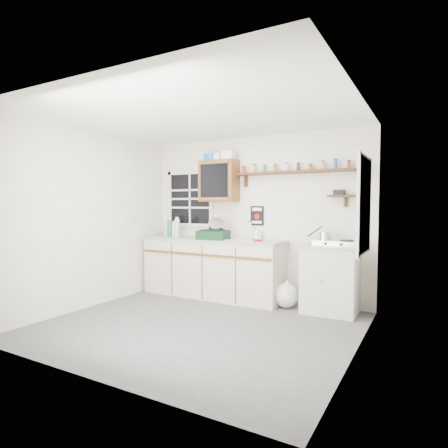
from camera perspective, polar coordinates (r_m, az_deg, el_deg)
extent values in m
cube|color=#48484A|center=(4.67, -3.92, -15.28)|extent=(3.60, 3.20, 0.02)
cube|color=white|center=(4.56, -4.04, 16.37)|extent=(3.60, 3.20, 0.02)
cube|color=beige|center=(5.64, -19.54, 0.74)|extent=(0.02, 3.20, 2.50)
cube|color=beige|center=(3.77, 19.71, -0.30)|extent=(0.02, 3.20, 2.50)
cube|color=beige|center=(5.85, 4.70, 0.98)|extent=(3.60, 0.02, 2.50)
cube|color=beige|center=(3.22, -19.89, -0.83)|extent=(3.60, 0.02, 2.50)
cube|color=beige|center=(5.94, -1.77, -6.85)|extent=(2.27, 0.60, 0.88)
cube|color=#94979B|center=(5.88, -1.78, -2.42)|extent=(2.31, 0.62, 0.04)
cube|color=brown|center=(6.13, -10.14, -4.12)|extent=(0.53, 0.02, 0.03)
cube|color=brown|center=(5.79, -5.79, -4.51)|extent=(0.53, 0.02, 0.03)
cube|color=brown|center=(5.49, -0.92, -4.91)|extent=(0.53, 0.02, 0.03)
cube|color=brown|center=(5.23, 4.49, -5.31)|extent=(0.53, 0.02, 0.03)
cube|color=beige|center=(5.27, 15.92, -8.22)|extent=(0.70, 0.55, 0.88)
cube|color=#94979B|center=(5.20, 15.99, -3.30)|extent=(0.73, 0.57, 0.03)
cube|color=silver|center=(5.62, 2.91, -2.42)|extent=(0.52, 0.44, 0.03)
cylinder|color=silver|center=(5.73, 4.07, -0.96)|extent=(0.02, 0.02, 0.28)
cylinder|color=silver|center=(5.67, 3.81, 0.31)|extent=(0.02, 0.14, 0.02)
cube|color=brown|center=(5.97, -0.76, 6.55)|extent=(0.60, 0.30, 0.65)
cube|color=black|center=(5.83, -1.56, 6.64)|extent=(0.48, 0.02, 0.52)
cylinder|color=#1B57B4|center=(6.08, -1.95, 10.08)|extent=(0.24, 0.24, 0.11)
cube|color=white|center=(5.93, 0.69, 10.42)|extent=(0.18, 0.15, 0.14)
cylinder|color=white|center=(5.97, -1.04, 10.17)|extent=(0.12, 0.12, 0.10)
cube|color=black|center=(5.51, 11.22, 7.78)|extent=(1.91, 0.18, 0.04)
cube|color=black|center=(5.86, 3.32, 6.56)|extent=(0.03, 0.10, 0.18)
cube|color=black|center=(5.34, 20.16, 6.74)|extent=(0.03, 0.10, 0.18)
cylinder|color=red|center=(5.85, 2.97, 8.20)|extent=(0.05, 0.05, 0.10)
cylinder|color=black|center=(5.85, 2.97, 8.74)|extent=(0.05, 0.05, 0.02)
cylinder|color=gold|center=(5.77, 4.54, 8.37)|extent=(0.05, 0.05, 0.12)
cylinder|color=black|center=(5.78, 4.55, 9.02)|extent=(0.04, 0.04, 0.02)
cylinder|color=#267226|center=(5.70, 6.16, 8.33)|extent=(0.05, 0.05, 0.10)
cylinder|color=black|center=(5.71, 6.16, 8.88)|extent=(0.04, 0.04, 0.02)
cylinder|color=#99591E|center=(5.64, 7.81, 8.41)|extent=(0.05, 0.05, 0.10)
cylinder|color=black|center=(5.64, 7.82, 9.01)|extent=(0.04, 0.04, 0.02)
cylinder|color=silver|center=(5.57, 9.50, 8.49)|extent=(0.05, 0.05, 0.11)
cylinder|color=black|center=(5.58, 9.51, 9.13)|extent=(0.04, 0.04, 0.02)
cylinder|color=#4C2614|center=(5.52, 11.23, 8.49)|extent=(0.05, 0.05, 0.10)
cylinder|color=black|center=(5.52, 11.24, 9.10)|extent=(0.04, 0.04, 0.02)
cylinder|color=#B24C19|center=(5.46, 12.99, 8.37)|extent=(0.06, 0.06, 0.07)
cylinder|color=black|center=(5.47, 13.00, 8.83)|extent=(0.05, 0.05, 0.02)
cylinder|color=gold|center=(5.42, 14.79, 8.58)|extent=(0.05, 0.05, 0.11)
cylinder|color=black|center=(5.43, 14.80, 9.23)|extent=(0.05, 0.05, 0.02)
cylinder|color=#334C8C|center=(5.38, 16.62, 8.68)|extent=(0.05, 0.05, 0.12)
cylinder|color=black|center=(5.39, 16.63, 9.41)|extent=(0.04, 0.04, 0.02)
cylinder|color=maroon|center=(5.34, 18.47, 8.54)|extent=(0.05, 0.05, 0.09)
cylinder|color=black|center=(5.35, 18.48, 9.13)|extent=(0.04, 0.04, 0.02)
cylinder|color=#BF8C3F|center=(5.31, 20.34, 8.64)|extent=(0.06, 0.06, 0.11)
cylinder|color=black|center=(5.32, 20.36, 9.33)|extent=(0.05, 0.05, 0.02)
cube|color=black|center=(5.34, 17.94, 4.09)|extent=(0.45, 0.15, 0.03)
cube|color=black|center=(5.37, 18.01, 3.23)|extent=(0.03, 0.08, 0.14)
cube|color=black|center=(5.35, 17.10, 4.63)|extent=(0.14, 0.10, 0.07)
cube|color=black|center=(5.81, 5.06, 1.26)|extent=(0.22, 0.01, 0.30)
cube|color=white|center=(5.80, 5.03, 2.25)|extent=(0.16, 0.00, 0.05)
cylinder|color=#A50C0C|center=(5.80, 5.03, 1.16)|extent=(0.09, 0.01, 0.09)
cube|color=white|center=(5.81, 5.02, 0.27)|extent=(0.16, 0.00, 0.04)
cube|color=black|center=(6.42, -5.18, 3.84)|extent=(0.85, 0.02, 0.90)
cube|color=silver|center=(6.42, -5.18, 3.84)|extent=(0.93, 0.03, 0.98)
cube|color=black|center=(4.31, 20.65, 2.74)|extent=(0.02, 0.70, 1.00)
cube|color=silver|center=(4.31, 20.65, 2.74)|extent=(0.03, 0.78, 1.08)
cylinder|color=#AFC1CD|center=(6.44, -8.76, -0.46)|extent=(0.08, 0.08, 0.30)
cylinder|color=white|center=(6.43, -8.78, 1.02)|extent=(0.04, 0.04, 0.03)
cylinder|color=#236934|center=(6.33, -8.24, -0.62)|extent=(0.08, 0.08, 0.28)
cylinder|color=white|center=(6.32, -8.25, 0.77)|extent=(0.04, 0.04, 0.03)
cylinder|color=#AFC1CD|center=(6.27, -7.61, -0.87)|extent=(0.07, 0.07, 0.23)
cylinder|color=white|center=(6.26, -7.62, 0.31)|extent=(0.04, 0.04, 0.03)
cylinder|color=#AFC1CD|center=(6.21, -7.16, -0.59)|extent=(0.08, 0.08, 0.30)
cylinder|color=white|center=(6.21, -7.17, 0.92)|extent=(0.04, 0.04, 0.03)
cube|color=black|center=(5.73, -1.65, -1.69)|extent=(0.48, 0.39, 0.13)
cylinder|color=silver|center=(5.69, -1.17, -0.36)|extent=(0.35, 0.36, 0.27)
imported|color=silver|center=(5.72, 5.14, -1.41)|extent=(0.11, 0.11, 0.19)
cube|color=maroon|center=(5.50, 5.11, -2.48)|extent=(0.18, 0.17, 0.02)
cube|color=silver|center=(5.16, 16.70, -2.80)|extent=(0.56, 0.30, 0.07)
cylinder|color=black|center=(5.19, 15.19, -2.30)|extent=(0.17, 0.17, 0.01)
cylinder|color=black|center=(5.13, 18.23, -2.41)|extent=(0.17, 0.17, 0.01)
cylinder|color=silver|center=(5.19, 15.20, -1.76)|extent=(0.17, 0.17, 0.11)
cylinder|color=black|center=(5.31, 13.61, -1.16)|extent=(0.27, 0.23, 0.17)
ellipsoid|color=silver|center=(5.42, 9.40, -10.66)|extent=(0.38, 0.34, 0.40)
cone|color=silver|center=(5.37, 9.62, -8.81)|extent=(0.11, 0.11, 0.11)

